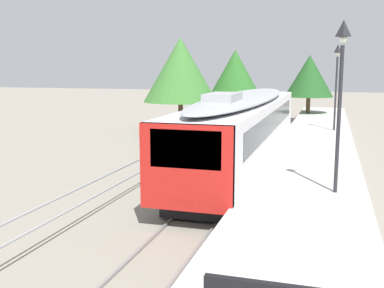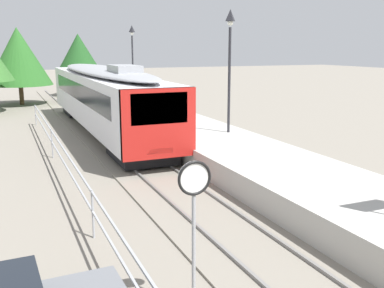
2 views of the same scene
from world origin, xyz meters
TOP-DOWN VIEW (x-y plane):
  - ground_plane at (-3.00, 22.00)m, footprint 160.00×160.00m
  - track_rails at (0.00, 22.00)m, footprint 3.20×60.00m
  - commuter_train at (0.00, 25.72)m, footprint 2.82×18.81m
  - station_platform at (3.25, 22.00)m, footprint 3.90×60.00m
  - platform_lamp_mid_platform at (4.18, 19.09)m, footprint 0.34×0.34m
  - platform_lamp_far_end at (4.18, 34.61)m, footprint 0.34×0.34m
  - tree_behind_carpark at (-3.57, 41.03)m, footprint 5.22×5.22m
  - tree_behind_station_far at (2.01, 45.77)m, footprint 4.17×4.17m
  - tree_distant_left at (-6.82, 36.81)m, footprint 5.49×5.49m

SIDE VIEW (x-z plane):
  - ground_plane at x=-3.00m, z-range 0.00..0.00m
  - track_rails at x=0.00m, z-range -0.04..0.10m
  - station_platform at x=3.25m, z-range 0.00..0.90m
  - commuter_train at x=0.00m, z-range 0.27..4.01m
  - tree_behind_carpark at x=-3.57m, z-range 0.80..7.06m
  - tree_behind_station_far at x=2.01m, z-range 1.15..7.08m
  - platform_lamp_mid_platform at x=4.18m, z-range 1.95..7.30m
  - platform_lamp_far_end at x=4.18m, z-range 1.95..7.30m
  - tree_distant_left at x=-6.82m, z-range 1.15..8.17m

